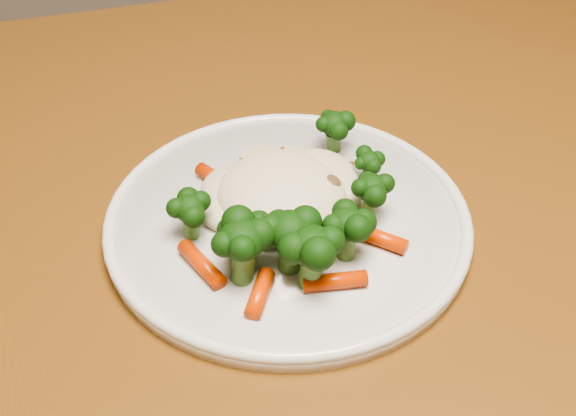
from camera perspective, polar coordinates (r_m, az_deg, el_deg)
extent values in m
cube|color=brown|center=(0.61, 4.21, -1.31)|extent=(1.37, 0.96, 0.04)
cylinder|color=white|center=(0.57, 0.00, -1.08)|extent=(0.29, 0.29, 0.01)
ellipsoid|color=beige|center=(0.57, -0.54, 2.09)|extent=(0.12, 0.11, 0.05)
ellipsoid|color=black|center=(0.52, -3.48, -2.65)|extent=(0.04, 0.04, 0.04)
ellipsoid|color=black|center=(0.51, 0.13, -2.90)|extent=(0.05, 0.05, 0.05)
ellipsoid|color=black|center=(0.52, 4.66, -2.20)|extent=(0.04, 0.04, 0.04)
ellipsoid|color=black|center=(0.56, 6.56, 0.73)|extent=(0.04, 0.04, 0.04)
ellipsoid|color=black|center=(0.60, 6.37, 3.09)|extent=(0.03, 0.03, 0.03)
ellipsoid|color=black|center=(0.63, 3.62, 5.89)|extent=(0.04, 0.04, 0.04)
ellipsoid|color=black|center=(0.55, -7.70, -0.79)|extent=(0.04, 0.04, 0.03)
ellipsoid|color=black|center=(0.50, -3.60, -3.67)|extent=(0.05, 0.05, 0.05)
ellipsoid|color=black|center=(0.50, 1.88, -4.15)|extent=(0.05, 0.05, 0.05)
cylinder|color=#EF4205|center=(0.60, -5.48, 2.20)|extent=(0.03, 0.05, 0.01)
cylinder|color=#EF4205|center=(0.61, -0.65, 3.46)|extent=(0.03, 0.04, 0.01)
cylinder|color=#EF4205|center=(0.61, 3.32, 3.23)|extent=(0.04, 0.03, 0.01)
cylinder|color=#EF4205|center=(0.52, -6.85, -4.42)|extent=(0.03, 0.05, 0.01)
cylinder|color=#EF4205|center=(0.50, -2.24, -6.74)|extent=(0.03, 0.04, 0.01)
cylinder|color=#EF4205|center=(0.51, 3.73, -5.78)|extent=(0.05, 0.02, 0.01)
cylinder|color=#EF4205|center=(0.54, 7.35, -2.41)|extent=(0.04, 0.04, 0.01)
ellipsoid|color=brown|center=(0.57, 0.93, 1.92)|extent=(0.02, 0.02, 0.02)
ellipsoid|color=brown|center=(0.57, 3.18, 1.84)|extent=(0.02, 0.02, 0.01)
ellipsoid|color=brown|center=(0.56, -1.38, 0.96)|extent=(0.02, 0.02, 0.01)
cube|color=beige|center=(0.60, -2.42, 3.82)|extent=(0.03, 0.03, 0.01)
cube|color=beige|center=(0.60, 0.41, 4.15)|extent=(0.02, 0.02, 0.01)
cube|color=beige|center=(0.58, -4.22, 2.55)|extent=(0.02, 0.02, 0.01)
cube|color=beige|center=(0.59, -2.43, 2.95)|extent=(0.03, 0.02, 0.01)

